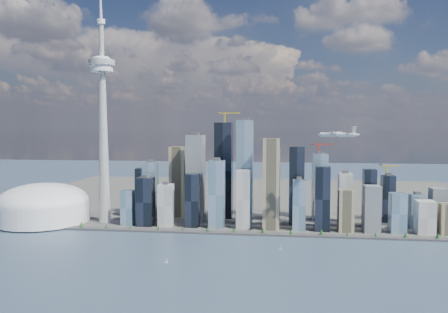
# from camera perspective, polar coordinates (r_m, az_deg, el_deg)

# --- Properties ---
(ground) EXTENTS (4000.00, 4000.00, 0.00)m
(ground) POSITION_cam_1_polar(r_m,az_deg,el_deg) (655.02, -0.78, -15.40)
(ground) COLOR #364D5E
(ground) RESTS_ON ground
(seawall) EXTENTS (1100.00, 22.00, 4.00)m
(seawall) POSITION_cam_1_polar(r_m,az_deg,el_deg) (892.45, 1.50, -9.97)
(seawall) COLOR #383838
(seawall) RESTS_ON ground
(land) EXTENTS (1400.00, 900.00, 3.00)m
(land) POSITION_cam_1_polar(r_m,az_deg,el_deg) (1332.15, 3.45, -5.32)
(land) COLOR #4C4C47
(land) RESTS_ON ground
(shoreline_trees) EXTENTS (960.53, 7.20, 8.80)m
(shoreline_trees) POSITION_cam_1_polar(r_m,az_deg,el_deg) (890.84, 1.50, -9.54)
(shoreline_trees) COLOR #3F2D1E
(shoreline_trees) RESTS_ON seawall
(skyscraper_cluster) EXTENTS (736.00, 142.00, 248.38)m
(skyscraper_cluster) POSITION_cam_1_polar(r_m,az_deg,el_deg) (959.22, 5.59, -4.44)
(skyscraper_cluster) COLOR black
(skyscraper_cluster) RESTS_ON land
(needle_tower) EXTENTS (56.00, 56.00, 550.50)m
(needle_tower) POSITION_cam_1_polar(r_m,az_deg,el_deg) (999.60, -15.55, 4.91)
(needle_tower) COLOR gray
(needle_tower) RESTS_ON land
(dome_stadium) EXTENTS (200.00, 200.00, 86.00)m
(dome_stadium) POSITION_cam_1_polar(r_m,az_deg,el_deg) (1067.84, -22.54, -5.90)
(dome_stadium) COLOR white
(dome_stadium) RESTS_ON land
(airplane) EXTENTS (73.39, 65.71, 18.50)m
(airplane) POSITION_cam_1_polar(r_m,az_deg,el_deg) (815.72, 14.66, 2.85)
(airplane) COLOR silver
(airplane) RESTS_ON ground
(sailboat_west) EXTENTS (6.89, 3.43, 9.59)m
(sailboat_west) POSITION_cam_1_polar(r_m,az_deg,el_deg) (719.41, -7.54, -13.38)
(sailboat_west) COLOR white
(sailboat_west) RESTS_ON ground
(sailboat_east) EXTENTS (7.63, 4.41, 10.80)m
(sailboat_east) POSITION_cam_1_polar(r_m,az_deg,el_deg) (790.33, 7.38, -11.74)
(sailboat_east) COLOR white
(sailboat_east) RESTS_ON ground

